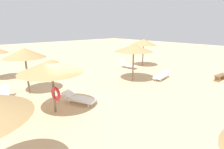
# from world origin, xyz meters

# --- Properties ---
(ground_plane) EXTENTS (80.00, 80.00, 0.00)m
(ground_plane) POSITION_xyz_m (0.00, 0.00, 0.00)
(ground_plane) COLOR #DBBA8C
(parasol_0) EXTENTS (3.03, 3.03, 2.65)m
(parasol_0) POSITION_xyz_m (0.12, -0.89, 2.32)
(parasol_0) COLOR #75604C
(parasol_0) RESTS_ON ground
(parasol_1) EXTENTS (2.47, 2.47, 2.87)m
(parasol_1) POSITION_xyz_m (-3.39, -0.99, 2.57)
(parasol_1) COLOR #75604C
(parasol_1) RESTS_ON ground
(parasol_3) EXTENTS (2.73, 2.73, 2.85)m
(parasol_3) POSITION_xyz_m (-3.66, 10.65, 2.53)
(parasol_3) COLOR #75604C
(parasol_3) RESTS_ON ground
(parasol_5) EXTENTS (2.87, 2.87, 2.82)m
(parasol_5) POSITION_xyz_m (-0.80, 5.87, 2.55)
(parasol_5) COLOR #75604C
(parasol_5) RESTS_ON ground
(lounger_0) EXTENTS (2.01, 1.38, 0.61)m
(lounger_0) POSITION_xyz_m (0.02, 0.52, 0.31)
(lounger_0) COLOR white
(lounger_0) RESTS_ON ground
(lounger_1) EXTENTS (1.98, 1.15, 0.76)m
(lounger_1) POSITION_xyz_m (-3.06, -2.52, 0.32)
(lounger_1) COLOR white
(lounger_1) RESTS_ON ground
(lounger_3) EXTENTS (1.94, 0.87, 0.76)m
(lounger_3) POSITION_xyz_m (-4.09, 8.85, 0.32)
(lounger_3) COLOR white
(lounger_3) RESTS_ON ground
(lounger_5) EXTENTS (0.96, 2.00, 0.61)m
(lounger_5) POSITION_xyz_m (0.42, 7.97, 0.31)
(lounger_5) COLOR white
(lounger_5) RESTS_ON ground
(bench_0) EXTENTS (0.52, 1.53, 0.49)m
(bench_0) POSITION_xyz_m (3.70, 11.10, 0.35)
(bench_0) COLOR brown
(bench_0) RESTS_ON ground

